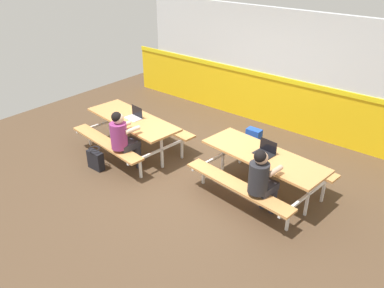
# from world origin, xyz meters

# --- Properties ---
(ground_plane) EXTENTS (10.00, 10.00, 0.02)m
(ground_plane) POSITION_xyz_m (0.00, 0.00, -0.01)
(ground_plane) COLOR #4C3826
(accent_backdrop) EXTENTS (8.00, 0.14, 2.60)m
(accent_backdrop) POSITION_xyz_m (0.00, 2.74, 1.25)
(accent_backdrop) COLOR yellow
(accent_backdrop) RESTS_ON ground
(picnic_table_left) EXTENTS (2.17, 1.77, 0.74)m
(picnic_table_left) POSITION_xyz_m (-1.36, -0.17, 0.58)
(picnic_table_left) COLOR tan
(picnic_table_left) RESTS_ON ground
(picnic_table_right) EXTENTS (2.17, 1.77, 0.74)m
(picnic_table_right) POSITION_xyz_m (1.36, 0.19, 0.58)
(picnic_table_right) COLOR tan
(picnic_table_right) RESTS_ON ground
(student_nearer) EXTENTS (0.39, 0.54, 1.21)m
(student_nearer) POSITION_xyz_m (-0.96, -0.78, 0.71)
(student_nearer) COLOR #2D2D38
(student_nearer) RESTS_ON ground
(student_further) EXTENTS (0.39, 0.54, 1.21)m
(student_further) POSITION_xyz_m (1.66, -0.40, 0.71)
(student_further) COLOR #2D2D38
(student_further) RESTS_ON ground
(laptop_silver) EXTENTS (0.34, 0.26, 0.22)m
(laptop_silver) POSITION_xyz_m (-1.33, -0.14, 0.79)
(laptop_silver) COLOR silver
(laptop_silver) RESTS_ON picnic_table_left
(laptop_dark) EXTENTS (0.34, 0.26, 0.22)m
(laptop_dark) POSITION_xyz_m (1.36, 0.23, 0.79)
(laptop_dark) COLOR black
(laptop_dark) RESTS_ON picnic_table_right
(backpack_dark) EXTENTS (0.30, 0.22, 0.44)m
(backpack_dark) POSITION_xyz_m (0.44, 1.46, 0.22)
(backpack_dark) COLOR #1E47B2
(backpack_dark) RESTS_ON ground
(tote_bag_bright) EXTENTS (0.34, 0.21, 0.43)m
(tote_bag_bright) POSITION_xyz_m (-1.43, -1.09, 0.19)
(tote_bag_bright) COLOR black
(tote_bag_bright) RESTS_ON ground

